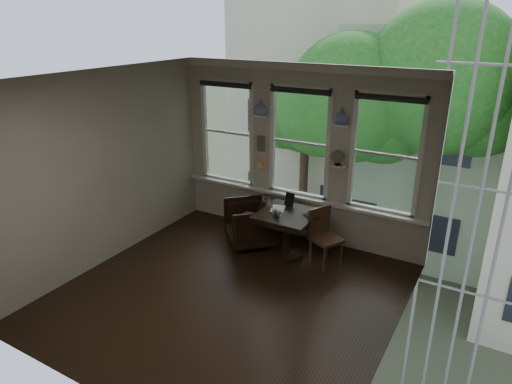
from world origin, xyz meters
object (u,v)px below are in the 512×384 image
Objects in this scene: armchair_left at (251,223)px; side_chair_right at (326,239)px; table at (287,234)px; laptop at (309,217)px; mug at (275,212)px.

side_chair_right reaches higher than armchair_left.
laptop is at bearing 3.71° from table.
side_chair_right is 0.44m from laptop.
mug is (0.57, -0.21, 0.41)m from armchair_left.
laptop is at bearing 17.44° from mug.
laptop is (1.08, -0.05, 0.38)m from armchair_left.
mug reaches higher than table.
table is 1.07× the size of armchair_left.
side_chair_right is (0.68, 0.01, 0.09)m from table.
laptop is at bearing 115.19° from side_chair_right.
side_chair_right is at bearing 0.77° from table.
side_chair_right reaches higher than mug.
mug reaches higher than armchair_left.
side_chair_right is (1.40, -0.06, 0.08)m from armchair_left.
table is 0.46m from mug.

